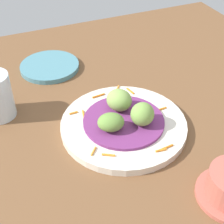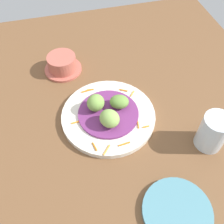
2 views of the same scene
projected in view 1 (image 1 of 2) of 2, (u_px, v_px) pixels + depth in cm
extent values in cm
cube|color=brown|center=(133.00, 134.00, 70.12)|extent=(110.00, 110.00, 2.00)
cylinder|color=silver|center=(124.00, 125.00, 69.65)|extent=(26.23, 26.23, 1.63)
cylinder|color=#702D6B|center=(124.00, 121.00, 68.93)|extent=(16.86, 16.86, 0.67)
cylinder|color=orange|center=(94.00, 151.00, 62.41)|extent=(1.79, 1.93, 0.40)
cylinder|color=orange|center=(161.00, 150.00, 62.62)|extent=(2.18, 0.68, 0.40)
cylinder|color=orange|center=(98.00, 96.00, 76.04)|extent=(3.11, 0.68, 0.40)
cylinder|color=orange|center=(108.00, 155.00, 61.68)|extent=(2.37, 1.61, 0.40)
cylinder|color=orange|center=(165.00, 148.00, 63.09)|extent=(3.45, 0.74, 0.40)
cylinder|color=orange|center=(117.00, 90.00, 77.86)|extent=(2.46, 2.65, 0.40)
cylinder|color=orange|center=(74.00, 113.00, 71.24)|extent=(1.83, 0.44, 0.40)
cylinder|color=orange|center=(130.00, 91.00, 77.49)|extent=(0.93, 2.61, 0.40)
cylinder|color=orange|center=(162.00, 109.00, 72.29)|extent=(2.34, 0.54, 0.40)
cylinder|color=orange|center=(83.00, 114.00, 70.91)|extent=(0.89, 2.54, 0.40)
ellipsoid|color=#759E47|center=(142.00, 114.00, 66.40)|extent=(6.90, 6.91, 4.76)
ellipsoid|color=#84A851|center=(119.00, 100.00, 70.10)|extent=(7.24, 7.36, 4.65)
ellipsoid|color=olive|center=(110.00, 122.00, 65.54)|extent=(6.36, 5.70, 3.59)
cylinder|color=teal|center=(50.00, 66.00, 88.16)|extent=(15.44, 15.44, 1.28)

